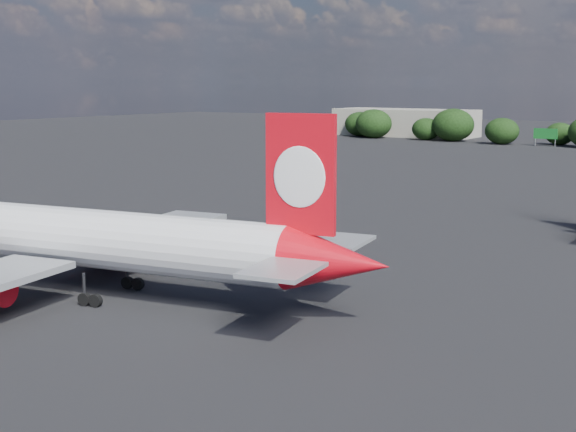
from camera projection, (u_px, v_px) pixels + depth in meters
The scene contains 4 objects.
ground at pixel (403, 215), 97.90m from camera, with size 500.00×500.00×0.00m, color black.
qantas_airliner at pixel (102, 241), 59.95m from camera, with size 42.92×40.99×14.04m.
terminal_building at pixel (405, 123), 240.83m from camera, with size 42.00×16.00×8.00m.
highway_sign at pixel (546, 134), 201.70m from camera, with size 6.00×0.30×4.50m.
Camera 1 is at (43.18, -27.51, 16.03)m, focal length 50.00 mm.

